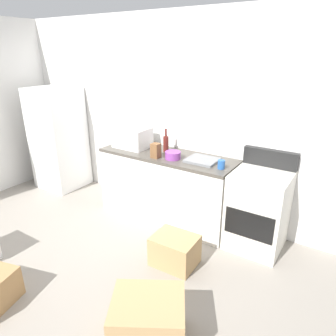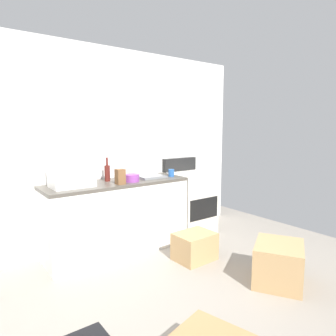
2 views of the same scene
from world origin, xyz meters
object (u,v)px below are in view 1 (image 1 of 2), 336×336
Objects in this scene: coffee_mug at (221,164)px; knife_block at (156,151)px; cardboard_box_large at (148,322)px; microwave at (132,137)px; stove_oven at (258,209)px; wine_bottle at (166,143)px; refrigerator at (59,139)px; cardboard_box_medium at (175,250)px; mixing_bowl at (173,155)px.

knife_block reaches higher than coffee_mug.
cardboard_box_large is at bearing -84.74° from coffee_mug.
cardboard_box_large is (1.49, -1.71, -0.83)m from microwave.
stove_oven is 3.67× the size of wine_bottle.
wine_bottle is (1.97, 0.14, 0.21)m from refrigerator.
refrigerator is at bearing 178.98° from coffee_mug.
microwave is at bearing 2.10° from refrigerator.
cardboard_box_large is at bearing -29.06° from refrigerator.
refrigerator reaches higher than microwave.
cardboard_box_medium is at bearing -104.23° from coffee_mug.
mixing_bowl is (2.21, -0.06, 0.14)m from refrigerator.
cardboard_box_medium is (-0.32, 0.91, -0.04)m from cardboard_box_large.
stove_oven is at bearing 80.48° from cardboard_box_large.
microwave reaches higher than cardboard_box_large.
knife_block reaches higher than cardboard_box_large.
stove_oven is 2.39× the size of microwave.
microwave is 0.84× the size of cardboard_box_large.
cardboard_box_large is at bearing -48.91° from microwave.
refrigerator is 16.09× the size of coffee_mug.
cardboard_box_medium is (1.17, -0.80, -0.87)m from microwave.
coffee_mug is 0.18× the size of cardboard_box_large.
stove_oven is 2.01× the size of cardboard_box_large.
cardboard_box_medium is at bearing -15.60° from refrigerator.
coffee_mug is at bearing 5.82° from knife_block.
mixing_bowl is at bearing 115.93° from cardboard_box_large.
cardboard_box_large is at bearing -99.52° from stove_oven.
cardboard_box_medium is at bearing -42.92° from knife_block.
mixing_bowl is (0.20, 0.08, -0.04)m from knife_block.
wine_bottle is at bearing 96.86° from knife_block.
knife_block is 1.22m from cardboard_box_medium.
refrigerator is 3.50× the size of microwave.
knife_block is at bearing -171.43° from stove_oven.
cardboard_box_medium is at bearing -52.23° from wine_bottle.
microwave is at bearing 159.80° from knife_block.
wine_bottle reaches higher than knife_block.
mixing_bowl is at bearing 21.18° from knife_block.
knife_block is 0.95× the size of mixing_bowl.
stove_oven reaches higher than mixing_bowl.
microwave is 0.49m from wine_bottle.
refrigerator reaches higher than wine_bottle.
refrigerator is at bearing -179.03° from stove_oven.
knife_block is (0.52, -0.19, -0.05)m from microwave.
refrigerator reaches higher than mixing_bowl.
cardboard_box_large is at bearing -64.07° from mixing_bowl.
stove_oven is at bearing 0.02° from microwave.
microwave is 1.35m from coffee_mug.
stove_oven is at bearing 8.57° from knife_block.
microwave is 4.60× the size of coffee_mug.
stove_oven is 11.00× the size of coffee_mug.
cardboard_box_medium is at bearing -127.42° from stove_oven.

